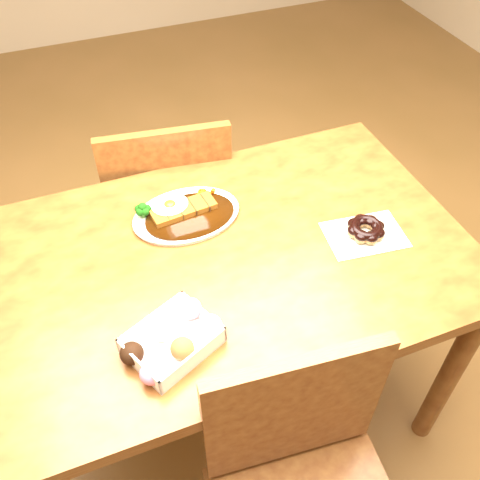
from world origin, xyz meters
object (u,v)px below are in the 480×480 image
object	(u,v)px
donut_box	(172,340)
pon_de_ring	(366,230)
chair_far	(169,205)
table	(235,277)
katsu_curry_plate	(184,213)

from	to	relation	value
donut_box	pon_de_ring	distance (m)	0.59
chair_far	pon_de_ring	bearing A→B (deg)	130.85
pon_de_ring	table	bearing A→B (deg)	168.92
katsu_curry_plate	donut_box	bearing A→B (deg)	-110.49
katsu_curry_plate	pon_de_ring	bearing A→B (deg)	-29.59
table	chair_far	world-z (taller)	chair_far
katsu_curry_plate	donut_box	world-z (taller)	katsu_curry_plate
chair_far	pon_de_ring	world-z (taller)	chair_far
chair_far	table	bearing A→B (deg)	103.26
chair_far	pon_de_ring	xyz separation A→B (m)	(0.39, -0.60, 0.29)
chair_far	donut_box	distance (m)	0.83
katsu_curry_plate	donut_box	size ratio (longest dim) A/B	1.29
katsu_curry_plate	pon_de_ring	distance (m)	0.48
katsu_curry_plate	donut_box	xyz separation A→B (m)	(-0.14, -0.39, 0.01)
katsu_curry_plate	chair_far	bearing A→B (deg)	84.82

